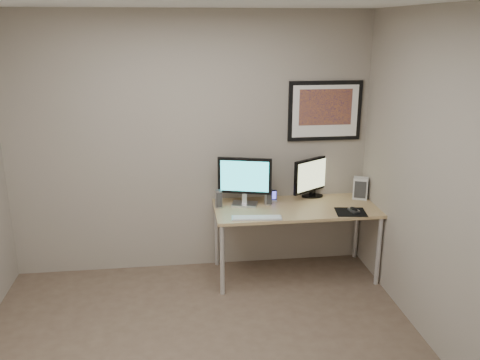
# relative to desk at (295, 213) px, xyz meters

# --- Properties ---
(room) EXTENTS (3.60, 3.60, 3.60)m
(room) POSITION_rel_desk_xyz_m (-1.00, -0.90, 0.98)
(room) COLOR white
(room) RESTS_ON ground
(desk) EXTENTS (1.60, 0.70, 0.73)m
(desk) POSITION_rel_desk_xyz_m (0.00, 0.00, 0.00)
(desk) COLOR olive
(desk) RESTS_ON floor
(framed_art) EXTENTS (0.75, 0.04, 0.60)m
(framed_art) POSITION_rel_desk_xyz_m (0.35, 0.33, 0.96)
(framed_art) COLOR black
(framed_art) RESTS_ON room
(monitor_large) EXTENTS (0.52, 0.23, 0.48)m
(monitor_large) POSITION_rel_desk_xyz_m (-0.49, 0.12, 0.33)
(monitor_large) COLOR #B1B1B6
(monitor_large) RESTS_ON desk
(monitor_tv) EXTENTS (0.47, 0.31, 0.42)m
(monitor_tv) POSITION_rel_desk_xyz_m (0.24, 0.28, 0.29)
(monitor_tv) COLOR black
(monitor_tv) RESTS_ON desk
(speaker_left) EXTENTS (0.08, 0.08, 0.18)m
(speaker_left) POSITION_rel_desk_xyz_m (-0.75, 0.08, 0.15)
(speaker_left) COLOR #B1B1B6
(speaker_left) RESTS_ON desk
(speaker_right) EXTENTS (0.08, 0.08, 0.19)m
(speaker_right) POSITION_rel_desk_xyz_m (-0.26, 0.10, 0.16)
(speaker_right) COLOR #B1B1B6
(speaker_right) RESTS_ON desk
(phone_dock) EXTENTS (0.06, 0.06, 0.12)m
(phone_dock) POSITION_rel_desk_xyz_m (-0.18, 0.19, 0.13)
(phone_dock) COLOR black
(phone_dock) RESTS_ON desk
(keyboard) EXTENTS (0.48, 0.17, 0.02)m
(keyboard) POSITION_rel_desk_xyz_m (-0.43, -0.26, 0.07)
(keyboard) COLOR silver
(keyboard) RESTS_ON desk
(mousepad) EXTENTS (0.32, 0.29, 0.00)m
(mousepad) POSITION_rel_desk_xyz_m (0.49, -0.21, 0.07)
(mousepad) COLOR black
(mousepad) RESTS_ON desk
(mouse) EXTENTS (0.08, 0.12, 0.04)m
(mouse) POSITION_rel_desk_xyz_m (0.52, -0.20, 0.09)
(mouse) COLOR black
(mouse) RESTS_ON mousepad
(fan_unit) EXTENTS (0.18, 0.16, 0.22)m
(fan_unit) POSITION_rel_desk_xyz_m (0.72, 0.16, 0.18)
(fan_unit) COLOR silver
(fan_unit) RESTS_ON desk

